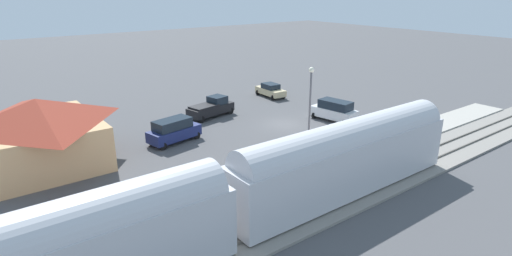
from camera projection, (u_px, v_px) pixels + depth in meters
ground_plane at (285, 124)px, 43.07m from camera, size 200.00×200.00×0.00m
railway_track at (402, 168)px, 32.48m from camera, size 4.80×70.00×0.30m
platform at (361, 152)px, 35.48m from camera, size 3.20×46.00×0.30m
passenger_train at (227, 197)px, 22.27m from camera, size 2.93×37.61×4.98m
station_building at (40, 131)px, 32.59m from camera, size 10.65×9.04×5.42m
pedestrian_on_platform at (341, 151)px, 32.59m from camera, size 0.36×0.36×1.71m
pedestrian_waiting_far at (315, 152)px, 32.57m from camera, size 0.36×0.36×1.71m
suv_white at (334, 110)px, 43.93m from camera, size 5.13×2.94×2.22m
suv_navy at (174, 130)px, 37.81m from camera, size 2.83×5.18×2.22m
pickup_black at (211, 108)px, 45.34m from camera, size 2.96×5.68×2.14m
sedan_tan at (271, 90)px, 53.62m from camera, size 4.59×2.47×1.74m
light_pole_near_platform at (310, 100)px, 34.05m from camera, size 0.44×0.44×7.46m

